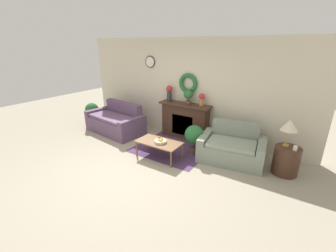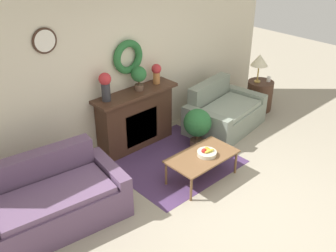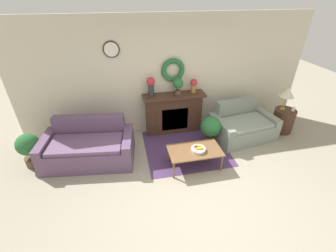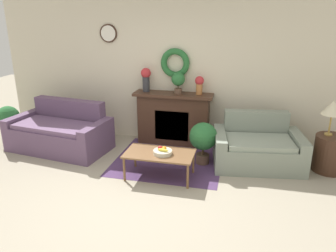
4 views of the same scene
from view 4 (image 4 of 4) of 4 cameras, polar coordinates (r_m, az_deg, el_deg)
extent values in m
plane|color=#9E937F|center=(4.47, -6.76, -13.39)|extent=(16.00, 16.00, 0.00)
cube|color=#4C335B|center=(5.65, 0.17, -5.91)|extent=(1.80, 1.68, 0.01)
cube|color=beige|center=(6.22, 0.53, 9.45)|extent=(6.80, 0.06, 2.70)
cylinder|color=#382319|center=(6.47, -10.34, 15.59)|extent=(0.34, 0.02, 0.34)
cylinder|color=white|center=(6.46, -10.39, 15.59)|extent=(0.29, 0.01, 0.29)
torus|color=#286633|center=(6.09, 1.24, 10.90)|extent=(0.54, 0.11, 0.54)
cube|color=#42281C|center=(6.22, 0.95, 1.10)|extent=(1.33, 0.34, 0.94)
cube|color=black|center=(6.10, 0.63, 0.04)|extent=(0.64, 0.02, 0.57)
cube|color=orange|center=(6.11, 0.61, -0.61)|extent=(0.51, 0.01, 0.31)
cube|color=#42281C|center=(6.05, 0.91, 5.47)|extent=(1.47, 0.41, 0.05)
cube|color=#604766|center=(6.25, -18.93, -2.28)|extent=(1.53, 0.91, 0.45)
cube|color=#604766|center=(6.52, -16.58, 0.79)|extent=(1.46, 0.39, 0.86)
cube|color=#604766|center=(6.83, -23.72, -0.47)|extent=(0.29, 0.94, 0.59)
cube|color=#604766|center=(5.84, -12.21, -2.41)|extent=(0.29, 0.94, 0.59)
cube|color=#6A4E70|center=(6.17, -19.19, 0.01)|extent=(1.47, 0.84, 0.08)
cube|color=gray|center=(5.51, 15.44, -5.06)|extent=(1.16, 0.87, 0.41)
cube|color=gray|center=(5.86, 14.88, -1.34)|extent=(1.09, 0.35, 0.82)
cube|color=gray|center=(5.49, 8.97, -3.84)|extent=(0.30, 0.94, 0.55)
cube|color=gray|center=(5.72, 21.46, -4.06)|extent=(0.30, 0.94, 0.55)
cube|color=gray|center=(5.42, 15.67, -2.72)|extent=(1.11, 0.81, 0.08)
cube|color=brown|center=(4.94, -1.48, -4.81)|extent=(1.04, 0.58, 0.03)
cylinder|color=brown|center=(4.95, -7.63, -7.52)|extent=(0.04, 0.04, 0.38)
cylinder|color=brown|center=(4.72, 3.45, -8.78)|extent=(0.04, 0.04, 0.38)
cylinder|color=brown|center=(5.38, -5.74, -5.21)|extent=(0.04, 0.04, 0.38)
cylinder|color=brown|center=(5.16, 4.44, -6.24)|extent=(0.04, 0.04, 0.38)
cylinder|color=beige|center=(4.88, -0.94, -4.58)|extent=(0.28, 0.28, 0.06)
sphere|color=#B2231E|center=(4.89, -1.36, -3.89)|extent=(0.07, 0.07, 0.07)
sphere|color=orange|center=(4.85, -0.72, -4.11)|extent=(0.07, 0.07, 0.07)
sphere|color=orange|center=(4.88, -0.68, -3.96)|extent=(0.07, 0.07, 0.07)
ellipsoid|color=yellow|center=(4.83, -0.88, -4.19)|extent=(0.17, 0.07, 0.04)
cylinder|color=#42281C|center=(5.78, 26.42, -4.34)|extent=(0.50, 0.50, 0.59)
cylinder|color=#B28E42|center=(5.70, 26.15, -1.29)|extent=(0.12, 0.12, 0.02)
cylinder|color=#B28E42|center=(5.65, 26.39, 0.30)|extent=(0.03, 0.03, 0.31)
cone|color=beige|center=(5.58, 26.79, 2.88)|extent=(0.33, 0.33, 0.22)
cylinder|color=#2D2D33|center=(6.18, -3.83, 7.28)|extent=(0.13, 0.13, 0.28)
sphere|color=#B72D33|center=(6.14, -3.88, 9.19)|extent=(0.19, 0.19, 0.19)
cylinder|color=#AD6B38|center=(5.98, 5.45, 6.40)|extent=(0.12, 0.12, 0.19)
sphere|color=#B72D33|center=(5.94, 5.50, 7.87)|extent=(0.16, 0.16, 0.16)
cylinder|color=brown|center=(6.03, 1.77, 6.12)|extent=(0.14, 0.14, 0.09)
cylinder|color=#4C3823|center=(6.01, 1.78, 6.87)|extent=(0.02, 0.02, 0.07)
sphere|color=#286633|center=(5.99, 1.79, 8.18)|extent=(0.25, 0.25, 0.25)
cylinder|color=brown|center=(7.07, -25.61, -1.77)|extent=(0.31, 0.31, 0.20)
cylinder|color=#4C3823|center=(7.02, -25.80, -0.54)|extent=(0.05, 0.05, 0.12)
sphere|color=#286633|center=(6.95, -26.09, 1.36)|extent=(0.43, 0.43, 0.43)
cylinder|color=brown|center=(5.55, 6.02, -5.66)|extent=(0.22, 0.22, 0.16)
cylinder|color=#4C3823|center=(5.49, 6.07, -4.31)|extent=(0.04, 0.04, 0.13)
sphere|color=#286633|center=(5.39, 6.16, -1.79)|extent=(0.46, 0.46, 0.46)
camera|label=1|loc=(1.65, 87.52, 5.32)|focal=24.00mm
camera|label=2|loc=(5.04, -67.56, 20.70)|focal=42.00mm
camera|label=3|loc=(2.72, -58.67, 25.73)|focal=24.00mm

